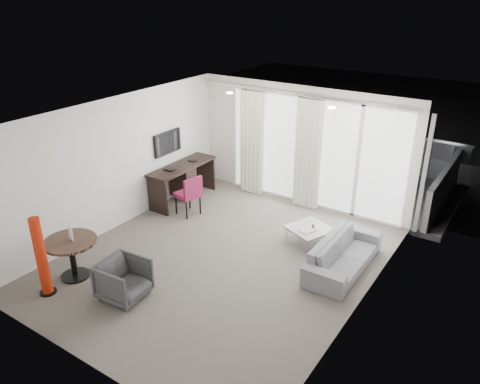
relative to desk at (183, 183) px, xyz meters
The scene contains 28 objects.
floor 2.75m from the desk, 35.86° to the right, with size 5.00×6.00×0.00m, color #59534B.
ceiling 3.49m from the desk, 35.86° to the right, with size 5.00×6.00×0.00m, color white.
wall_left 1.85m from the desk, 100.58° to the right, with size 0.00×6.00×2.60m, color silver.
wall_right 5.04m from the desk, 18.71° to the right, with size 0.00×6.00×2.60m, color silver.
wall_front 5.17m from the desk, 64.38° to the right, with size 5.00×0.00×2.60m, color silver.
window_panel 2.97m from the desk, 29.10° to the left, with size 4.00×0.02×2.38m, color white, non-canonical shape.
window_frame 2.96m from the desk, 28.83° to the left, with size 4.10×0.06×2.44m, color white, non-canonical shape.
curtain_left 1.80m from the desk, 49.39° to the left, with size 0.60×0.20×2.38m, color silver, non-canonical shape.
curtain_right 2.85m from the desk, 26.59° to the left, with size 0.60×0.20×2.38m, color silver, non-canonical shape.
curtain_track 3.24m from the desk, 29.14° to the left, with size 4.80×0.04×0.04m, color #B2B2B7, non-canonical shape.
downlight_a 2.53m from the desk, ahead, with size 0.12×0.12×0.02m, color #FFE0B2.
downlight_b 4.04m from the desk, ahead, with size 0.12×0.12×0.02m, color #FFE0B2.
desk is the anchor object (origin of this frame).
tv 0.98m from the desk, 150.60° to the right, with size 0.05×0.80×0.50m, color black, non-canonical shape.
desk_chair 0.75m from the desk, 42.31° to the right, with size 0.48×0.45×0.89m, color maroon, non-canonical shape.
round_table 3.41m from the desk, 82.30° to the right, with size 0.86×0.86×0.69m, color #372418, non-canonical shape.
menu_card 3.39m from the desk, 82.10° to the right, with size 0.13×0.02×0.24m, color white, non-canonical shape.
red_lamp 3.95m from the desk, 83.26° to the right, with size 0.27×0.27×1.33m, color #A61F08.
tub_armchair 3.66m from the desk, 64.55° to the right, with size 0.68×0.70×0.63m, color #353537.
coffee_table 3.25m from the desk, ahead, with size 0.71×0.71×0.32m, color gray, non-canonical shape.
remote 3.28m from the desk, ahead, with size 0.05×0.17×0.02m, color black, non-canonical shape.
magazine 3.26m from the desk, ahead, with size 0.21×0.26×0.02m, color gray, non-canonical shape.
sofa 4.17m from the desk, ahead, with size 1.87×0.73×0.55m, color slate.
terrace_slab 3.87m from the desk, 49.28° to the left, with size 5.60×3.00×0.12m, color #4D4D50.
rattan_chair_a 4.22m from the desk, 51.14° to the left, with size 0.60×0.60×0.88m, color brown, non-canonical shape.
rattan_chair_b 4.66m from the desk, 36.45° to the left, with size 0.56×0.56×0.82m, color brown, non-canonical shape.
rattan_table 4.56m from the desk, 29.37° to the left, with size 0.52×0.52×0.52m, color brown, non-canonical shape.
balustrade 5.03m from the desk, 60.13° to the left, with size 5.50×0.06×1.05m, color #B2B2B7, non-canonical shape.
Camera 1 is at (4.22, -5.76, 4.51)m, focal length 35.00 mm.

